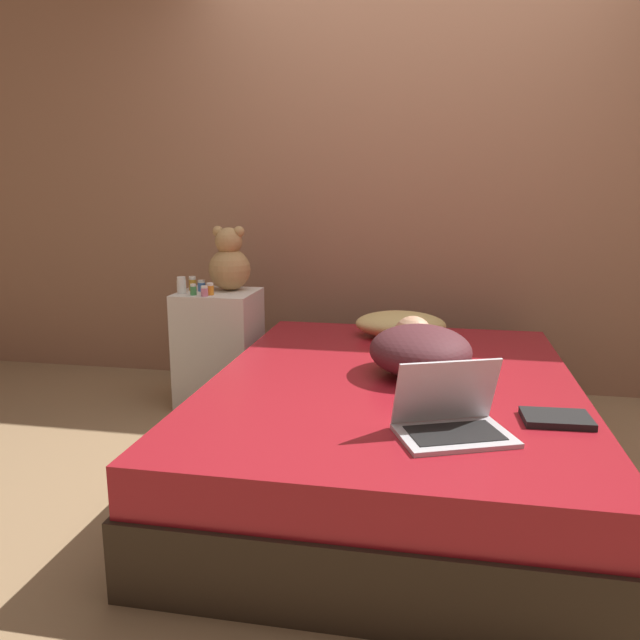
% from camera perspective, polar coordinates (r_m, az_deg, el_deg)
% --- Properties ---
extents(ground_plane, '(12.00, 12.00, 0.00)m').
position_cam_1_polar(ground_plane, '(2.81, 6.48, -13.83)').
color(ground_plane, '#937551').
extents(wall_back, '(8.00, 0.06, 2.60)m').
position_cam_1_polar(wall_back, '(3.83, 8.54, 13.14)').
color(wall_back, '#996B51').
rests_on(wall_back, ground_plane).
extents(bed, '(1.53, 2.05, 0.44)m').
position_cam_1_polar(bed, '(2.72, 6.59, -9.72)').
color(bed, '#2D2319').
rests_on(bed, ground_plane).
extents(nightstand, '(0.42, 0.40, 0.65)m').
position_cam_1_polar(nightstand, '(3.58, -9.18, -2.56)').
color(nightstand, silver).
rests_on(nightstand, ground_plane).
extents(pillow, '(0.48, 0.35, 0.14)m').
position_cam_1_polar(pillow, '(3.34, 7.36, -0.40)').
color(pillow, tan).
rests_on(pillow, bed).
extents(person_lying, '(0.50, 0.68, 0.21)m').
position_cam_1_polar(person_lying, '(2.72, 9.12, -2.60)').
color(person_lying, '#4C2328').
rests_on(person_lying, bed).
extents(laptop, '(0.42, 0.36, 0.24)m').
position_cam_1_polar(laptop, '(2.08, 11.90, -8.80)').
color(laptop, silver).
rests_on(laptop, bed).
extents(teddy_bear, '(0.23, 0.23, 0.36)m').
position_cam_1_polar(teddy_bear, '(3.53, -8.29, 5.22)').
color(teddy_bear, tan).
rests_on(teddy_bear, nightstand).
extents(bottle_green, '(0.03, 0.03, 0.06)m').
position_cam_1_polar(bottle_green, '(3.42, -11.51, 2.74)').
color(bottle_green, '#3D8E4C').
rests_on(bottle_green, nightstand).
extents(bottle_orange, '(0.04, 0.04, 0.07)m').
position_cam_1_polar(bottle_orange, '(3.41, -10.02, 2.80)').
color(bottle_orange, orange).
rests_on(bottle_orange, nightstand).
extents(bottle_pink, '(0.04, 0.04, 0.06)m').
position_cam_1_polar(bottle_pink, '(3.37, -10.52, 2.61)').
color(bottle_pink, pink).
rests_on(bottle_pink, nightstand).
extents(bottle_white, '(0.05, 0.05, 0.09)m').
position_cam_1_polar(bottle_white, '(3.49, -12.55, 3.12)').
color(bottle_white, white).
rests_on(bottle_white, nightstand).
extents(bottle_blue, '(0.04, 0.04, 0.06)m').
position_cam_1_polar(bottle_blue, '(3.54, -10.78, 3.09)').
color(bottle_blue, '#3866B2').
rests_on(bottle_blue, nightstand).
extents(bottle_amber, '(0.04, 0.04, 0.08)m').
position_cam_1_polar(bottle_amber, '(3.57, -11.57, 3.28)').
color(bottle_amber, gold).
rests_on(bottle_amber, nightstand).
extents(book, '(0.23, 0.17, 0.02)m').
position_cam_1_polar(book, '(2.30, 20.81, -8.42)').
color(book, black).
rests_on(book, bed).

